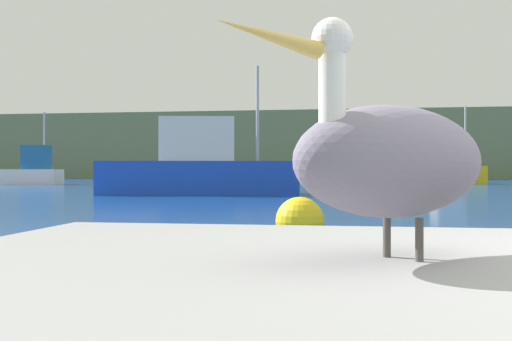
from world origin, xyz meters
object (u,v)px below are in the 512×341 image
fishing_boat_white (26,171)px  pelican (392,158)px  fishing_boat_blue (198,167)px  mooring_buoy (300,221)px  fishing_boat_yellow (442,170)px

fishing_boat_white → pelican: bearing=-60.4°
fishing_boat_blue → mooring_buoy: bearing=-82.7°
pelican → fishing_boat_white: bearing=-107.1°
fishing_boat_blue → fishing_boat_white: fishing_boat_blue is taller
pelican → fishing_boat_blue: (-6.00, 20.64, 0.05)m
pelican → mooring_buoy: (-0.79, 5.50, -0.71)m
fishing_boat_yellow → pelican: bearing=-113.7°
fishing_boat_white → fishing_boat_yellow: bearing=9.1°
pelican → fishing_boat_blue: bearing=-122.4°
fishing_boat_blue → fishing_boat_yellow: 22.30m
fishing_boat_white → mooring_buoy: fishing_boat_white is taller
pelican → mooring_buoy: size_ratio=1.78×
fishing_boat_white → fishing_boat_blue: bearing=-44.2°
pelican → fishing_boat_white: (-21.01, 34.33, -0.17)m
pelican → fishing_boat_blue: 21.50m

